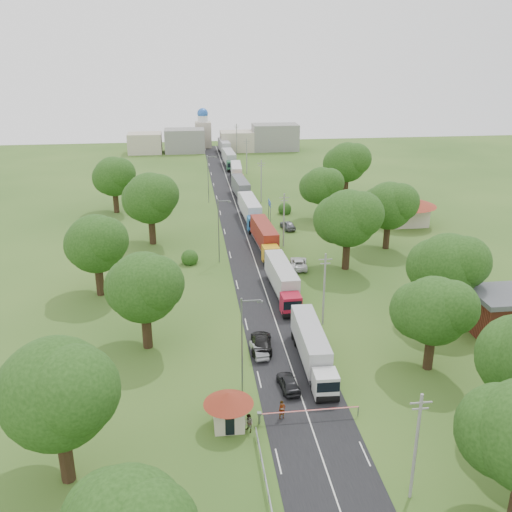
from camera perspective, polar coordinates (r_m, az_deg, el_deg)
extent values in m
plane|color=#2E541C|center=(74.49, 1.29, -4.59)|extent=(260.00, 260.00, 0.00)
cube|color=black|center=(92.82, -0.49, 0.63)|extent=(8.00, 200.00, 0.04)
cylinder|color=slate|center=(52.31, 0.33, -15.94)|extent=(0.20, 0.20, 1.10)
cube|color=slate|center=(52.01, 0.33, -15.50)|extent=(0.35, 0.35, 0.25)
cylinder|color=red|center=(52.71, 5.36, -15.12)|extent=(9.00, 0.12, 0.12)
cylinder|color=slate|center=(54.03, 10.18, -15.04)|extent=(0.10, 0.10, 1.00)
cube|color=#BCB29C|center=(51.71, -2.75, -15.56)|extent=(2.60, 2.60, 2.40)
cone|color=maroon|center=(50.73, -2.78, -14.01)|extent=(4.40, 4.40, 1.10)
cube|color=black|center=(51.68, -1.25, -15.29)|extent=(0.02, 1.20, 0.90)
cube|color=black|center=(50.78, -2.62, -16.61)|extent=(0.80, 0.02, 1.90)
cylinder|color=slate|center=(105.86, 1.45, 4.30)|extent=(0.12, 0.12, 4.00)
cylinder|color=slate|center=(108.14, 1.26, 4.66)|extent=(0.12, 0.12, 4.00)
cube|color=#163A98|center=(106.57, 1.36, 5.31)|extent=(0.06, 3.00, 1.00)
cube|color=silver|center=(106.57, 1.36, 5.31)|extent=(0.07, 3.10, 0.06)
cylinder|color=gray|center=(44.52, 15.68, -17.96)|extent=(0.24, 0.24, 9.00)
cube|color=gray|center=(42.30, 16.19, -13.91)|extent=(1.60, 0.10, 0.10)
cube|color=gray|center=(42.58, 16.12, -14.46)|extent=(1.20, 0.10, 0.10)
cylinder|color=gray|center=(67.38, 6.83, -3.36)|extent=(0.24, 0.24, 9.00)
cube|color=gray|center=(65.93, 6.96, -0.34)|extent=(1.60, 0.10, 0.10)
cube|color=gray|center=(66.11, 6.95, -0.75)|extent=(1.20, 0.10, 0.10)
cylinder|color=gray|center=(93.09, 2.80, 3.59)|extent=(0.24, 0.24, 9.00)
cube|color=gray|center=(92.05, 2.84, 5.85)|extent=(1.60, 0.10, 0.10)
cube|color=gray|center=(92.18, 2.84, 5.55)|extent=(1.20, 0.10, 0.10)
cylinder|color=gray|center=(119.83, 0.52, 7.48)|extent=(0.24, 0.24, 9.00)
cube|color=gray|center=(119.02, 0.53, 9.26)|extent=(1.60, 0.10, 0.10)
cube|color=gray|center=(119.12, 0.53, 9.03)|extent=(1.20, 0.10, 0.10)
cylinder|color=gray|center=(147.04, -0.94, 9.94)|extent=(0.24, 0.24, 9.00)
cube|color=gray|center=(146.38, -0.95, 11.40)|extent=(1.60, 0.10, 0.10)
cube|color=gray|center=(146.46, -0.94, 11.21)|extent=(1.20, 0.10, 0.10)
cylinder|color=gray|center=(174.50, -1.95, 11.62)|extent=(0.24, 0.24, 9.00)
cube|color=gray|center=(173.95, -1.97, 12.86)|extent=(1.60, 0.10, 0.10)
cube|color=gray|center=(174.01, -1.97, 12.70)|extent=(1.20, 0.10, 0.10)
cylinder|color=slate|center=(53.95, -1.42, -9.06)|extent=(0.16, 0.16, 10.00)
cube|color=slate|center=(51.87, -0.47, -4.49)|extent=(1.80, 0.10, 0.10)
cube|color=slate|center=(52.02, 0.41, -4.59)|extent=(0.50, 0.22, 0.15)
cylinder|color=slate|center=(86.04, -3.76, 2.48)|extent=(0.16, 0.16, 10.00)
cube|color=slate|center=(84.75, -3.22, 5.53)|extent=(1.80, 0.10, 0.10)
cube|color=slate|center=(84.84, -2.68, 5.45)|extent=(0.50, 0.22, 0.15)
cylinder|color=slate|center=(119.77, -4.81, 7.65)|extent=(0.16, 0.16, 10.00)
cube|color=slate|center=(118.85, -4.44, 9.87)|extent=(1.80, 0.10, 0.10)
cube|color=slate|center=(118.91, -4.05, 9.82)|extent=(0.50, 0.22, 0.15)
sphere|color=#1A3A0F|center=(44.32, 23.50, -15.74)|extent=(6.60, 6.60, 6.60)
cylinder|color=#382616|center=(61.88, 16.92, -9.14)|extent=(1.04, 1.04, 3.85)
sphere|color=#1A3A0F|center=(59.78, 17.39, -5.24)|extent=(7.00, 7.00, 7.00)
sphere|color=#1A3A0F|center=(59.17, 18.96, -4.89)|extent=(5.50, 5.50, 5.50)
sphere|color=#1A3A0F|center=(60.62, 16.00, -5.23)|extent=(6.00, 6.00, 6.00)
cylinder|color=#382616|center=(72.22, 18.22, -4.70)|extent=(1.08, 1.08, 4.20)
sphere|color=#1A3A0F|center=(70.28, 18.68, -0.91)|extent=(7.70, 7.70, 7.70)
sphere|color=#1A3A0F|center=(69.69, 20.15, -0.55)|extent=(6.05, 6.05, 6.05)
sphere|color=#1A3A0F|center=(71.17, 17.37, -0.97)|extent=(6.60, 6.60, 6.60)
cylinder|color=#382616|center=(85.27, 9.00, 0.15)|extent=(1.12, 1.12, 4.55)
sphere|color=#1A3A0F|center=(83.51, 9.21, 3.74)|extent=(8.40, 8.40, 8.40)
sphere|color=#1A3A0F|center=(82.59, 10.48, 4.12)|extent=(6.60, 6.60, 6.60)
sphere|color=#1A3A0F|center=(84.75, 8.13, 3.62)|extent=(7.20, 7.20, 7.20)
cylinder|color=#382616|center=(95.22, 12.92, 1.96)|extent=(1.08, 1.08, 4.20)
sphere|color=#1A3A0F|center=(93.76, 13.17, 4.92)|extent=(7.70, 7.70, 7.70)
sphere|color=#1A3A0F|center=(93.03, 14.24, 5.24)|extent=(6.05, 6.05, 6.05)
sphere|color=#1A3A0F|center=(94.78, 12.24, 4.82)|extent=(6.60, 6.60, 6.60)
cylinder|color=#382616|center=(108.84, 6.48, 4.59)|extent=(1.04, 1.04, 3.85)
sphere|color=#1A3A0F|center=(107.66, 6.58, 6.99)|extent=(7.00, 7.00, 7.00)
sphere|color=#1A3A0F|center=(106.84, 7.38, 7.26)|extent=(5.50, 5.50, 5.50)
sphere|color=#1A3A0F|center=(108.73, 5.90, 6.88)|extent=(6.00, 6.00, 6.00)
cylinder|color=#382616|center=(125.03, 8.95, 6.74)|extent=(1.12, 1.12, 4.55)
sphere|color=#1A3A0F|center=(123.83, 9.10, 9.24)|extent=(8.40, 8.40, 8.40)
sphere|color=#1A3A0F|center=(122.96, 9.95, 9.54)|extent=(6.60, 6.60, 6.60)
sphere|color=#1A3A0F|center=(125.04, 8.36, 9.11)|extent=(7.20, 7.20, 7.20)
cylinder|color=#382616|center=(48.07, -18.50, -18.40)|extent=(1.12, 1.12, 4.55)
sphere|color=#1A3A0F|center=(44.87, -19.31, -12.81)|extent=(8.40, 8.40, 8.40)
sphere|color=#1A3A0F|center=(43.10, -17.78, -12.68)|extent=(6.60, 6.60, 6.60)
sphere|color=#1A3A0F|center=(46.70, -20.34, -12.42)|extent=(7.20, 7.20, 7.20)
cylinder|color=#382616|center=(64.13, -10.85, -7.29)|extent=(1.08, 1.08, 4.20)
sphere|color=#1A3A0F|center=(61.93, -11.17, -3.09)|extent=(7.70, 7.70, 7.70)
sphere|color=#1A3A0F|center=(60.50, -9.99, -2.74)|extent=(6.05, 6.05, 6.05)
sphere|color=#1A3A0F|center=(63.50, -12.05, -3.09)|extent=(6.60, 6.60, 6.60)
cylinder|color=#382616|center=(78.47, -15.37, -2.34)|extent=(1.08, 1.08, 4.20)
sphere|color=#1A3A0F|center=(76.68, -15.72, 1.19)|extent=(7.70, 7.70, 7.70)
sphere|color=#1A3A0F|center=(75.18, -14.86, 1.56)|extent=(6.05, 6.05, 6.05)
sphere|color=#1A3A0F|center=(78.32, -16.35, 1.11)|extent=(6.60, 6.60, 6.60)
cylinder|color=#382616|center=(96.46, -10.33, 2.50)|extent=(1.12, 1.12, 4.55)
sphere|color=#1A3A0F|center=(94.91, -10.55, 5.70)|extent=(8.40, 8.40, 8.40)
sphere|color=#1A3A0F|center=(93.44, -9.70, 6.09)|extent=(6.60, 6.60, 6.60)
sphere|color=#1A3A0F|center=(96.59, -11.19, 5.55)|extent=(7.20, 7.20, 7.20)
cylinder|color=#382616|center=(116.37, -13.83, 5.27)|extent=(1.08, 1.08, 4.20)
sphere|color=#1A3A0F|center=(115.18, -14.04, 7.72)|extent=(7.70, 7.70, 7.70)
sphere|color=#1A3A0F|center=(113.78, -13.45, 8.05)|extent=(6.05, 6.05, 6.05)
sphere|color=#1A3A0F|center=(116.76, -14.49, 7.58)|extent=(6.60, 6.60, 6.60)
cube|color=maroon|center=(71.74, 23.92, -5.49)|extent=(8.00, 6.00, 4.60)
cube|color=#47494F|center=(70.72, 24.22, -3.59)|extent=(8.60, 6.60, 0.60)
cube|color=#BCB29C|center=(108.74, 14.82, 4.06)|extent=(7.00, 5.00, 4.00)
cone|color=maroon|center=(107.99, 14.96, 5.53)|extent=(10.08, 10.08, 1.80)
cube|color=gray|center=(178.91, -7.15, 11.38)|extent=(12.00, 8.00, 7.00)
cube|color=#BCB29C|center=(179.70, -1.93, 11.40)|extent=(10.00, 8.00, 6.00)
cube|color=gray|center=(181.00, 1.93, 11.79)|extent=(14.00, 8.00, 8.00)
cube|color=#BCB29C|center=(179.39, -11.04, 11.02)|extent=(10.00, 8.00, 6.00)
cube|color=#BCB29C|center=(186.83, -5.29, 11.99)|extent=(5.00, 5.00, 8.00)
cylinder|color=silver|center=(186.16, -5.34, 13.51)|extent=(3.20, 3.20, 2.00)
sphere|color=#2659B2|center=(185.97, -5.36, 14.00)|extent=(3.40, 3.40, 3.40)
cube|color=silver|center=(55.53, 6.95, -12.55)|extent=(2.33, 2.33, 2.36)
cube|color=black|center=(54.43, 7.26, -12.91)|extent=(2.17, 0.08, 1.04)
cube|color=slate|center=(55.19, 7.18, -13.98)|extent=(2.09, 0.30, 0.33)
cube|color=slate|center=(61.39, 5.45, -9.82)|extent=(2.45, 10.92, 0.28)
cube|color=#ABACB0|center=(60.79, 5.45, -8.30)|extent=(2.65, 11.21, 2.84)
cylinder|color=black|center=(55.40, 7.12, -13.88)|extent=(2.22, 0.95, 0.95)
cylinder|color=black|center=(56.76, 6.70, -12.93)|extent=(2.22, 0.95, 0.95)
cylinder|color=black|center=(64.31, 4.81, -8.52)|extent=(2.22, 0.95, 0.95)
cylinder|color=black|center=(65.53, 4.56, -7.93)|extent=(2.22, 0.95, 0.95)
cube|color=#AA132A|center=(70.42, 3.51, -4.81)|extent=(2.46, 2.46, 2.46)
cube|color=black|center=(69.21, 3.69, -4.97)|extent=(2.26, 0.12, 1.08)
cube|color=slate|center=(69.85, 3.66, -5.93)|extent=(2.17, 0.34, 0.34)
cube|color=slate|center=(76.91, 2.57, -3.16)|extent=(2.75, 11.41, 0.30)
cube|color=#B6B6B6|center=(76.48, 2.55, -1.85)|extent=(2.96, 11.71, 2.95)
cylinder|color=black|center=(70.09, 3.62, -5.88)|extent=(2.31, 0.98, 0.98)
cylinder|color=black|center=(71.65, 3.36, -5.25)|extent=(2.31, 0.98, 0.98)
cylinder|color=black|center=(80.13, 2.16, -2.33)|extent=(2.31, 0.98, 0.98)
cylinder|color=black|center=(81.47, 2.00, -1.93)|extent=(2.31, 0.98, 0.98)
cube|color=gold|center=(86.50, 1.47, 0.19)|extent=(2.53, 2.53, 2.49)
cube|color=black|center=(85.26, 1.59, 0.13)|extent=(2.29, 0.16, 1.10)
cube|color=slate|center=(85.80, 1.58, -0.69)|extent=(2.20, 0.38, 0.35)
cube|color=slate|center=(93.26, 0.83, 1.22)|extent=(2.98, 11.58, 0.30)
cube|color=maroon|center=(92.97, 0.82, 2.32)|extent=(3.19, 11.89, 2.99)
cylinder|color=black|center=(86.04, 1.55, -0.67)|extent=(2.34, 1.00, 1.00)
cylinder|color=black|center=(87.70, 1.38, -0.24)|extent=(2.34, 1.00, 1.00)
cylinder|color=black|center=(96.61, 0.55, 1.76)|extent=(2.34, 1.00, 1.00)
cylinder|color=black|center=(98.02, 0.44, 2.04)|extent=(2.34, 1.00, 1.00)
cube|color=#1B62A5|center=(100.80, -0.12, 3.22)|extent=(2.56, 2.56, 2.57)
cube|color=black|center=(99.52, -0.04, 3.21)|extent=(2.36, 0.12, 1.13)
cube|color=slate|center=(100.00, -0.04, 2.46)|extent=(2.27, 0.34, 0.36)
cube|color=slate|center=(107.87, -0.59, 3.94)|extent=(2.84, 11.89, 0.31)
cube|color=silver|center=(107.65, -0.61, 4.93)|extent=(3.06, 12.21, 3.08)
cylinder|color=black|center=(100.26, -0.06, 2.48)|extent=(2.41, 1.03, 1.03)
cylinder|color=black|center=(102.00, -0.19, 2.80)|extent=(2.41, 1.03, 1.03)
cylinder|color=black|center=(111.36, -0.80, 4.34)|extent=(2.41, 1.03, 1.03)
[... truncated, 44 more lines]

